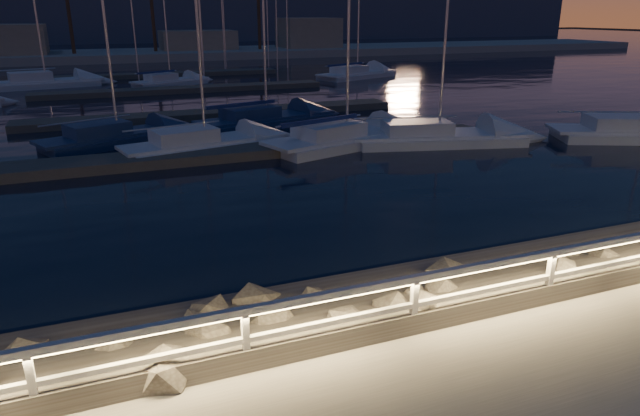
{
  "coord_description": "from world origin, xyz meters",
  "views": [
    {
      "loc": [
        -6.78,
        -7.56,
        5.31
      ],
      "look_at": [
        -2.16,
        4.0,
        1.02
      ],
      "focal_mm": 32.0,
      "sensor_mm": 36.0,
      "label": 1
    }
  ],
  "objects_px": {
    "sailboat_f": "(114,136)",
    "sailboat_h": "(434,135)",
    "sailboat_l": "(356,73)",
    "sailboat_b": "(201,143)",
    "guard_rail": "(506,272)",
    "sailboat_j": "(169,81)",
    "sailboat_c": "(343,137)",
    "sailboat_g": "(263,118)",
    "sailboat_d": "(639,131)",
    "sailboat_n": "(43,82)"
  },
  "relations": [
    {
      "from": "guard_rail",
      "to": "sailboat_j",
      "type": "relative_size",
      "value": 3.86
    },
    {
      "from": "sailboat_g",
      "to": "sailboat_j",
      "type": "distance_m",
      "value": 20.53
    },
    {
      "from": "sailboat_n",
      "to": "sailboat_b",
      "type": "bearing_deg",
      "value": -85.48
    },
    {
      "from": "sailboat_d",
      "to": "sailboat_g",
      "type": "distance_m",
      "value": 18.95
    },
    {
      "from": "sailboat_h",
      "to": "sailboat_l",
      "type": "xyz_separation_m",
      "value": [
        8.66,
        27.05,
        0.02
      ]
    },
    {
      "from": "sailboat_g",
      "to": "sailboat_c",
      "type": "bearing_deg",
      "value": -87.49
    },
    {
      "from": "sailboat_b",
      "to": "sailboat_f",
      "type": "distance_m",
      "value": 4.67
    },
    {
      "from": "sailboat_c",
      "to": "sailboat_g",
      "type": "relative_size",
      "value": 1.04
    },
    {
      "from": "sailboat_h",
      "to": "sailboat_j",
      "type": "xyz_separation_m",
      "value": [
        -8.49,
        27.7,
        -0.02
      ]
    },
    {
      "from": "sailboat_l",
      "to": "sailboat_g",
      "type": "bearing_deg",
      "value": -149.82
    },
    {
      "from": "guard_rail",
      "to": "sailboat_l",
      "type": "height_order",
      "value": "sailboat_l"
    },
    {
      "from": "sailboat_d",
      "to": "sailboat_f",
      "type": "bearing_deg",
      "value": -174.76
    },
    {
      "from": "sailboat_c",
      "to": "sailboat_f",
      "type": "height_order",
      "value": "sailboat_c"
    },
    {
      "from": "sailboat_j",
      "to": "sailboat_l",
      "type": "height_order",
      "value": "sailboat_l"
    },
    {
      "from": "sailboat_f",
      "to": "sailboat_j",
      "type": "xyz_separation_m",
      "value": [
        5.49,
        22.19,
        -0.02
      ]
    },
    {
      "from": "guard_rail",
      "to": "sailboat_j",
      "type": "distance_m",
      "value": 42.7
    },
    {
      "from": "sailboat_c",
      "to": "sailboat_h",
      "type": "xyz_separation_m",
      "value": [
        4.15,
        -1.17,
        -0.02
      ]
    },
    {
      "from": "sailboat_b",
      "to": "sailboat_j",
      "type": "relative_size",
      "value": 1.1
    },
    {
      "from": "guard_rail",
      "to": "sailboat_h",
      "type": "height_order",
      "value": "sailboat_h"
    },
    {
      "from": "sailboat_h",
      "to": "sailboat_j",
      "type": "bearing_deg",
      "value": 121.45
    },
    {
      "from": "sailboat_h",
      "to": "sailboat_f",
      "type": "bearing_deg",
      "value": 172.89
    },
    {
      "from": "guard_rail",
      "to": "sailboat_f",
      "type": "xyz_separation_m",
      "value": [
        -5.91,
        20.5,
        -0.95
      ]
    },
    {
      "from": "sailboat_g",
      "to": "sailboat_d",
      "type": "bearing_deg",
      "value": -48.32
    },
    {
      "from": "sailboat_g",
      "to": "sailboat_n",
      "type": "xyz_separation_m",
      "value": [
        -12.07,
        22.82,
        0.05
      ]
    },
    {
      "from": "sailboat_f",
      "to": "sailboat_h",
      "type": "relative_size",
      "value": 0.87
    },
    {
      "from": "sailboat_b",
      "to": "sailboat_l",
      "type": "height_order",
      "value": "sailboat_l"
    },
    {
      "from": "sailboat_h",
      "to": "sailboat_b",
      "type": "bearing_deg",
      "value": -178.57
    },
    {
      "from": "sailboat_l",
      "to": "sailboat_c",
      "type": "bearing_deg",
      "value": -139.21
    },
    {
      "from": "sailboat_c",
      "to": "sailboat_f",
      "type": "xyz_separation_m",
      "value": [
        -9.83,
        4.35,
        -0.01
      ]
    },
    {
      "from": "sailboat_f",
      "to": "sailboat_n",
      "type": "relative_size",
      "value": 0.83
    },
    {
      "from": "guard_rail",
      "to": "sailboat_b",
      "type": "height_order",
      "value": "sailboat_b"
    },
    {
      "from": "sailboat_b",
      "to": "sailboat_j",
      "type": "distance_m",
      "value": 25.37
    },
    {
      "from": "sailboat_f",
      "to": "sailboat_g",
      "type": "relative_size",
      "value": 0.92
    },
    {
      "from": "sailboat_g",
      "to": "sailboat_j",
      "type": "xyz_separation_m",
      "value": [
        -2.31,
        20.4,
        -0.02
      ]
    },
    {
      "from": "guard_rail",
      "to": "sailboat_c",
      "type": "height_order",
      "value": "sailboat_c"
    },
    {
      "from": "sailboat_c",
      "to": "sailboat_l",
      "type": "relative_size",
      "value": 0.93
    },
    {
      "from": "guard_rail",
      "to": "sailboat_n",
      "type": "xyz_separation_m",
      "value": [
        -10.19,
        45.11,
        -0.9
      ]
    },
    {
      "from": "sailboat_g",
      "to": "sailboat_n",
      "type": "height_order",
      "value": "sailboat_n"
    },
    {
      "from": "sailboat_f",
      "to": "sailboat_b",
      "type": "bearing_deg",
      "value": -64.4
    },
    {
      "from": "sailboat_j",
      "to": "sailboat_n",
      "type": "bearing_deg",
      "value": 141.53
    },
    {
      "from": "sailboat_g",
      "to": "sailboat_l",
      "type": "bearing_deg",
      "value": 37.24
    },
    {
      "from": "sailboat_l",
      "to": "sailboat_b",
      "type": "bearing_deg",
      "value": -150.73
    },
    {
      "from": "sailboat_d",
      "to": "sailboat_h",
      "type": "height_order",
      "value": "sailboat_d"
    },
    {
      "from": "sailboat_b",
      "to": "sailboat_d",
      "type": "bearing_deg",
      "value": -27.05
    },
    {
      "from": "sailboat_j",
      "to": "sailboat_l",
      "type": "relative_size",
      "value": 0.76
    },
    {
      "from": "sailboat_c",
      "to": "sailboat_g",
      "type": "xyz_separation_m",
      "value": [
        -2.03,
        6.14,
        -0.01
      ]
    },
    {
      "from": "sailboat_g",
      "to": "sailboat_h",
      "type": "relative_size",
      "value": 0.94
    },
    {
      "from": "sailboat_n",
      "to": "sailboat_f",
      "type": "bearing_deg",
      "value": -91.3
    },
    {
      "from": "guard_rail",
      "to": "sailboat_j",
      "type": "height_order",
      "value": "sailboat_j"
    },
    {
      "from": "sailboat_f",
      "to": "sailboat_c",
      "type": "bearing_deg",
      "value": -46.75
    }
  ]
}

